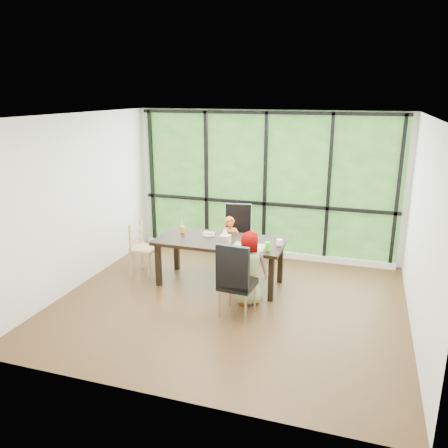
{
  "coord_description": "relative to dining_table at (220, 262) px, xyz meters",
  "views": [
    {
      "loc": [
        1.76,
        -5.76,
        3.0
      ],
      "look_at": [
        -0.26,
        0.52,
        1.05
      ],
      "focal_mm": 35.91,
      "sensor_mm": 36.0,
      "label": 1
    }
  ],
  "objects": [
    {
      "name": "ground",
      "position": [
        0.36,
        -0.62,
        -0.38
      ],
      "size": [
        5.0,
        5.0,
        0.0
      ],
      "primitive_type": "plane",
      "color": "black",
      "rests_on": "ground"
    },
    {
      "name": "back_wall",
      "position": [
        0.36,
        1.63,
        0.98
      ],
      "size": [
        5.0,
        0.0,
        5.0
      ],
      "primitive_type": "plane",
      "rotation": [
        1.57,
        0.0,
        0.0
      ],
      "color": "silver",
      "rests_on": "ground"
    },
    {
      "name": "foliage_backdrop",
      "position": [
        0.36,
        1.61,
        0.98
      ],
      "size": [
        4.8,
        0.02,
        2.65
      ],
      "primitive_type": "cube",
      "color": "#24511C",
      "rests_on": "back_wall"
    },
    {
      "name": "window_mullions",
      "position": [
        0.36,
        1.57,
        0.98
      ],
      "size": [
        4.8,
        0.06,
        2.65
      ],
      "primitive_type": null,
      "color": "black",
      "rests_on": "back_wall"
    },
    {
      "name": "window_sill",
      "position": [
        0.36,
        1.53,
        -0.33
      ],
      "size": [
        4.8,
        0.12,
        0.1
      ],
      "primitive_type": "cube",
      "color": "silver",
      "rests_on": "ground"
    },
    {
      "name": "dining_table",
      "position": [
        0.0,
        0.0,
        0.0
      ],
      "size": [
        2.11,
        1.12,
        0.75
      ],
      "primitive_type": "cube",
      "rotation": [
        0.0,
        0.0,
        0.1
      ],
      "color": "black",
      "rests_on": "ground"
    },
    {
      "name": "chair_window_leather",
      "position": [
        0.02,
        0.9,
        0.17
      ],
      "size": [
        0.53,
        0.53,
        1.08
      ],
      "primitive_type": "cube",
      "rotation": [
        0.0,
        0.0,
        0.16
      ],
      "color": "black",
      "rests_on": "ground"
    },
    {
      "name": "chair_interior_leather",
      "position": [
        0.56,
        -0.92,
        0.17
      ],
      "size": [
        0.5,
        0.5,
        1.08
      ],
      "primitive_type": "cube",
      "rotation": [
        0.0,
        0.0,
        3.06
      ],
      "color": "black",
      "rests_on": "ground"
    },
    {
      "name": "chair_end_beech",
      "position": [
        -1.35,
        0.04,
        0.08
      ],
      "size": [
        0.41,
        0.43,
        0.9
      ],
      "primitive_type": "cube",
      "rotation": [
        0.0,
        0.0,
        1.54
      ],
      "color": "#A27652",
      "rests_on": "ground"
    },
    {
      "name": "child_toddler",
      "position": [
        0.0,
        0.55,
        0.11
      ],
      "size": [
        0.4,
        0.3,
        0.98
      ],
      "primitive_type": "imported",
      "rotation": [
        0.0,
        0.0,
        0.2
      ],
      "color": "#E95A25",
      "rests_on": "ground"
    },
    {
      "name": "child_older",
      "position": [
        0.6,
        -0.52,
        0.17
      ],
      "size": [
        0.62,
        0.51,
        1.1
      ],
      "primitive_type": "imported",
      "rotation": [
        0.0,
        0.0,
        3.48
      ],
      "color": "gray",
      "rests_on": "ground"
    },
    {
      "name": "placemat",
      "position": [
        0.52,
        -0.18,
        0.38
      ],
      "size": [
        0.49,
        0.36,
        0.01
      ],
      "primitive_type": "cube",
      "color": "tan",
      "rests_on": "dining_table"
    },
    {
      "name": "plate_far",
      "position": [
        -0.26,
        0.18,
        0.38
      ],
      "size": [
        0.21,
        0.21,
        0.01
      ],
      "primitive_type": "cylinder",
      "color": "white",
      "rests_on": "dining_table"
    },
    {
      "name": "plate_near",
      "position": [
        0.58,
        -0.19,
        0.38
      ],
      "size": [
        0.24,
        0.24,
        0.01
      ],
      "primitive_type": "cylinder",
      "color": "white",
      "rests_on": "dining_table"
    },
    {
      "name": "orange_cup",
      "position": [
        -0.71,
        0.17,
        0.43
      ],
      "size": [
        0.07,
        0.07,
        0.11
      ],
      "primitive_type": "cylinder",
      "color": "orange",
      "rests_on": "dining_table"
    },
    {
      "name": "green_cup",
      "position": [
        0.82,
        -0.24,
        0.44
      ],
      "size": [
        0.08,
        0.08,
        0.12
      ],
      "primitive_type": "cylinder",
      "color": "#4FD430",
      "rests_on": "dining_table"
    },
    {
      "name": "white_mug",
      "position": [
        0.95,
        0.03,
        0.42
      ],
      "size": [
        0.09,
        0.09,
        0.09
      ],
      "primitive_type": "cylinder",
      "color": "white",
      "rests_on": "dining_table"
    },
    {
      "name": "tissue_box",
      "position": [
        0.13,
        -0.15,
        0.44
      ],
      "size": [
        0.16,
        0.16,
        0.14
      ],
      "primitive_type": "cube",
      "color": "tan",
      "rests_on": "dining_table"
    },
    {
      "name": "crepe_rolls_far",
      "position": [
        -0.26,
        0.18,
        0.41
      ],
      "size": [
        0.2,
        0.12,
        0.04
      ],
      "primitive_type": null,
      "color": "tan",
      "rests_on": "plate_far"
    },
    {
      "name": "crepe_rolls_near",
      "position": [
        0.58,
        -0.19,
        0.41
      ],
      "size": [
        0.15,
        0.12,
        0.04
      ],
      "primitive_type": null,
      "color": "tan",
      "rests_on": "plate_near"
    },
    {
      "name": "straw_white",
      "position": [
        -0.71,
        0.17,
        0.52
      ],
      "size": [
        0.01,
        0.04,
        0.2
      ],
      "primitive_type": "cylinder",
      "rotation": [
        0.14,
        0.0,
        0.0
      ],
      "color": "white",
      "rests_on": "orange_cup"
    },
    {
      "name": "straw_pink",
      "position": [
        0.82,
        -0.24,
        0.54
      ],
      "size": [
        0.01,
        0.04,
        0.2
      ],
      "primitive_type": "cylinder",
      "rotation": [
        0.14,
        0.0,
        0.0
      ],
      "color": "pink",
      "rests_on": "green_cup"
    },
    {
      "name": "tissue",
      "position": [
        0.13,
        -0.15,
        0.57
      ],
      "size": [
        0.12,
        0.12,
        0.11
      ],
      "primitive_type": "cone",
      "color": "white",
      "rests_on": "tissue_box"
    }
  ]
}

